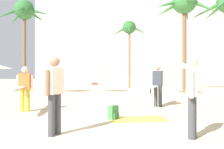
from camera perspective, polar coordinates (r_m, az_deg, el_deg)
ground at (r=4.76m, az=-9.28°, el=-16.50°), size 120.00×120.00×0.00m
hotel_pink at (r=35.83m, az=12.74°, el=11.99°), size 24.13×8.35×17.65m
hotel_tower_gray at (r=43.05m, az=-6.52°, el=15.57°), size 14.74×9.10×25.89m
palm_tree_far_left at (r=26.19m, az=-20.92°, el=13.84°), size 5.27×5.34×9.11m
palm_tree_center at (r=23.49m, az=4.31°, el=10.56°), size 4.02×4.18×6.80m
palm_tree_far_right at (r=21.40m, az=17.47°, el=15.93°), size 5.35×5.48×8.69m
cafe_umbrella_0 at (r=17.98m, az=-3.28°, el=2.33°), size 2.05×2.05×2.30m
cafe_umbrella_3 at (r=17.08m, az=16.32°, el=2.35°), size 2.05×2.05×2.34m
cafe_umbrella_4 at (r=18.30m, az=-13.20°, el=1.68°), size 2.40×2.40×2.15m
beach_towel at (r=7.09m, az=6.56°, el=-10.96°), size 1.92×1.41×0.01m
backpack at (r=7.00m, az=0.39°, el=-9.47°), size 0.33×0.35×0.42m
person_mid_right at (r=9.99m, az=11.32°, el=-2.37°), size 1.09×2.72×1.78m
person_mid_center at (r=8.89m, az=-21.23°, el=-2.93°), size 1.32×3.03×1.65m
person_near_right at (r=5.19m, az=19.33°, el=-4.40°), size 0.30×0.61×1.74m
person_near_left at (r=5.28m, az=-14.08°, el=-4.16°), size 0.32×0.61×1.76m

